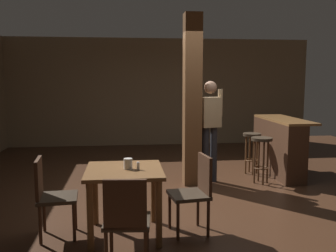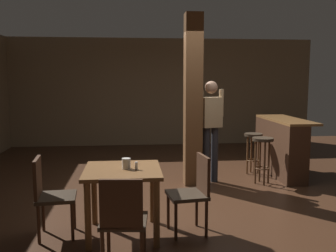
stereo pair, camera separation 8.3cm
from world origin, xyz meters
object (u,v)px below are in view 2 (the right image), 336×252
(chair_west, at_px, (49,193))
(napkin_cup, at_px, (126,164))
(bar_counter, at_px, (280,146))
(bar_stool_mid, at_px, (253,144))
(dining_table, at_px, (123,182))
(salt_shaker, at_px, (136,166))
(bar_stool_near, at_px, (263,149))
(chair_south, at_px, (123,218))
(chair_east, at_px, (193,190))
(standing_person, at_px, (211,124))

(chair_west, distance_m, napkin_cup, 0.91)
(bar_counter, bearing_deg, bar_stool_mid, 169.89)
(napkin_cup, bearing_deg, dining_table, 177.13)
(dining_table, height_order, chair_west, chair_west)
(chair_west, relative_size, salt_shaker, 10.41)
(salt_shaker, xyz_separation_m, bar_stool_near, (2.14, 1.91, -0.22))
(chair_south, xyz_separation_m, napkin_cup, (0.03, 0.82, 0.32))
(chair_east, distance_m, bar_stool_mid, 2.96)
(bar_counter, bearing_deg, chair_west, -146.69)
(standing_person, height_order, bar_stool_mid, standing_person)
(napkin_cup, xyz_separation_m, bar_stool_near, (2.25, 1.87, -0.24))
(bar_counter, bearing_deg, standing_person, -164.34)
(chair_west, xyz_separation_m, standing_person, (2.25, 2.00, 0.50))
(chair_east, relative_size, standing_person, 0.52)
(chair_west, height_order, bar_stool_near, chair_west)
(salt_shaker, bearing_deg, chair_south, -100.16)
(salt_shaker, distance_m, bar_stool_near, 2.88)
(chair_south, distance_m, bar_stool_mid, 4.06)
(chair_east, bearing_deg, chair_south, -134.47)
(chair_east, relative_size, chair_west, 1.00)
(chair_east, height_order, chair_south, same)
(salt_shaker, distance_m, standing_person, 2.45)
(bar_counter, xyz_separation_m, bar_stool_mid, (-0.48, 0.08, 0.03))
(bar_counter, height_order, bar_stool_mid, bar_counter)
(standing_person, relative_size, bar_stool_near, 2.20)
(bar_stool_mid, bearing_deg, chair_south, -125.06)
(bar_stool_near, bearing_deg, bar_stool_mid, 85.14)
(salt_shaker, bearing_deg, chair_west, 175.24)
(chair_south, bearing_deg, bar_stool_near, 49.69)
(chair_south, bearing_deg, bar_counter, 49.06)
(bar_counter, relative_size, bar_stool_near, 2.08)
(dining_table, distance_m, standing_person, 2.52)
(chair_west, relative_size, chair_south, 1.00)
(dining_table, xyz_separation_m, chair_south, (0.02, -0.82, -0.11))
(standing_person, relative_size, bar_counter, 1.06)
(chair_west, bearing_deg, chair_east, -1.86)
(standing_person, height_order, bar_stool_near, standing_person)
(standing_person, xyz_separation_m, bar_stool_mid, (0.90, 0.47, -0.44))
(chair_south, xyz_separation_m, salt_shaker, (0.14, 0.77, 0.30))
(dining_table, distance_m, bar_counter, 3.72)
(salt_shaker, xyz_separation_m, bar_stool_mid, (2.19, 2.55, -0.25))
(chair_west, xyz_separation_m, salt_shaker, (0.96, -0.08, 0.30))
(chair_west, height_order, bar_stool_mid, chair_west)
(salt_shaker, bearing_deg, napkin_cup, 155.89)
(bar_stool_mid, bearing_deg, dining_table, -133.16)
(napkin_cup, relative_size, salt_shaker, 1.39)
(chair_south, height_order, bar_stool_mid, chair_south)
(chair_east, height_order, napkin_cup, chair_east)
(salt_shaker, bearing_deg, bar_stool_near, 41.85)
(bar_counter, bearing_deg, dining_table, -139.43)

